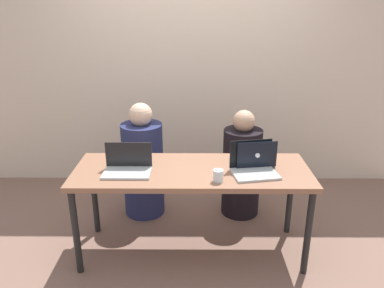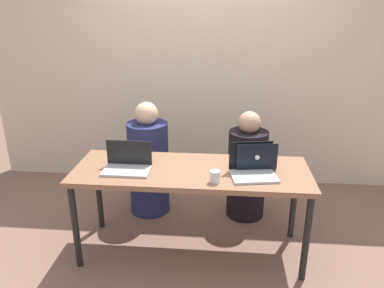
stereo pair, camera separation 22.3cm
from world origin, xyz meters
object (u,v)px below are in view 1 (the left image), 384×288
Objects in this scene: laptop_back_right at (254,160)px; laptop_front_right at (253,167)px; laptop_front_left at (128,166)px; person_on_left at (143,166)px; person_on_right at (241,169)px; water_glass_right at (218,176)px.

laptop_front_right is at bearing 72.85° from laptop_back_right.
laptop_front_left is at bearing 169.44° from laptop_front_right.
person_on_left reaches higher than person_on_right.
laptop_front_right is 0.31m from water_glass_right.
laptop_back_right is (0.01, -0.54, 0.33)m from person_on_right.
person_on_left is at bearing -14.27° from person_on_right.
laptop_front_right reaches higher than water_glass_right.
person_on_right is at bearing 35.87° from laptop_front_left.
person_on_left reaches higher than laptop_front_right.
laptop_back_right is 0.97m from laptop_front_left.
person_on_right is 0.63m from laptop_back_right.
water_glass_right is (0.65, -0.82, 0.29)m from person_on_left.
laptop_back_right is 0.41m from water_glass_right.
person_on_left is 0.93m from person_on_right.
person_on_right reaches higher than laptop_front_right.
laptop_front_left is at bearing 167.23° from water_glass_right.
laptop_front_left reaches higher than water_glass_right.
person_on_right reaches higher than laptop_front_left.
person_on_left reaches higher than laptop_back_right.
laptop_back_right is 0.96× the size of laptop_front_left.
person_on_right is 0.75m from laptop_front_right.
laptop_front_left is at bearing 21.28° from person_on_right.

